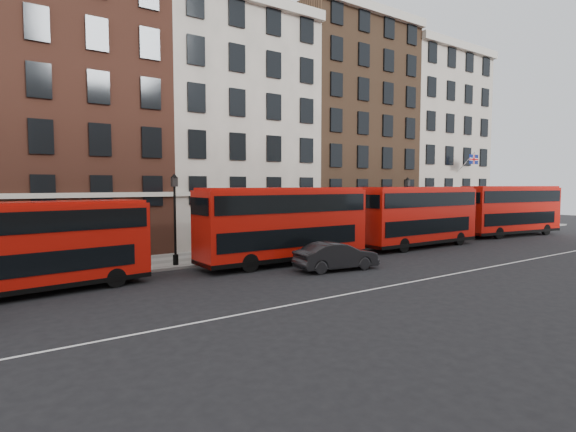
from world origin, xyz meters
TOP-DOWN VIEW (x-y plane):
  - ground at (0.00, 0.00)m, footprint 120.00×120.00m
  - pavement at (0.00, 10.50)m, footprint 80.00×5.00m
  - kerb at (0.00, 8.00)m, footprint 80.00×0.30m
  - road_centre_line at (0.00, -2.00)m, footprint 70.00×0.12m
  - building_terrace at (-0.31, 17.88)m, footprint 64.00×11.95m
  - bus_a at (-15.66, 5.94)m, footprint 9.93×3.41m
  - bus_b at (-2.28, 5.94)m, footprint 11.13×2.81m
  - bus_c at (10.35, 5.94)m, footprint 11.12×2.73m
  - bus_d at (23.71, 5.94)m, footprint 11.44×4.16m
  - car_front at (-1.03, 2.55)m, footprint 5.05×2.37m
  - lamp_post_left at (-8.17, 8.59)m, footprint 0.44×0.44m
  - lamp_post_right at (12.66, 8.99)m, footprint 0.44×0.44m
  - traffic_light at (23.82, 8.10)m, footprint 0.25×0.45m
  - iron_railings at (0.00, 12.70)m, footprint 6.60×0.06m

SIDE VIEW (x-z plane):
  - ground at x=0.00m, z-range 0.00..0.00m
  - road_centre_line at x=0.00m, z-range 0.00..0.01m
  - pavement at x=0.00m, z-range 0.00..0.15m
  - kerb at x=0.00m, z-range 0.00..0.16m
  - iron_railings at x=0.00m, z-range 0.15..1.15m
  - car_front at x=-1.03m, z-range 0.00..1.60m
  - bus_a at x=-15.66m, z-range 0.15..4.24m
  - traffic_light at x=23.82m, z-range 0.81..4.08m
  - bus_b at x=-2.28m, z-range 0.17..4.83m
  - bus_c at x=10.35m, z-range 0.17..4.83m
  - bus_d at x=23.71m, z-range 0.17..4.87m
  - lamp_post_left at x=-8.17m, z-range 0.42..5.74m
  - lamp_post_right at x=12.66m, z-range 0.42..5.74m
  - building_terrace at x=-0.31m, z-range -0.76..21.24m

